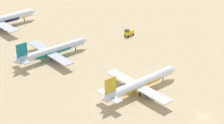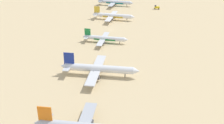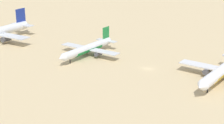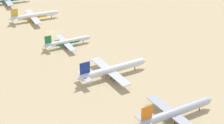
{
  "view_description": "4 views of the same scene",
  "coord_description": "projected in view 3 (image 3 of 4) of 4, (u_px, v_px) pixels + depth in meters",
  "views": [
    {
      "loc": [
        -106.71,
        -65.66,
        81.25
      ],
      "look_at": [
        -0.18,
        47.02,
        5.01
      ],
      "focal_mm": 64.96,
      "sensor_mm": 36.0,
      "label": 1
    },
    {
      "loc": [
        41.91,
        -221.72,
        81.07
      ],
      "look_at": [
        13.89,
        -71.59,
        5.76
      ],
      "focal_mm": 45.52,
      "sensor_mm": 36.0,
      "label": 2
    },
    {
      "loc": [
        111.47,
        58.48,
        45.06
      ],
      "look_at": [
        11.16,
        -8.94,
        4.13
      ],
      "focal_mm": 56.1,
      "sensor_mm": 36.0,
      "label": 3
    },
    {
      "loc": [
        -90.58,
        -264.05,
        116.1
      ],
      "look_at": [
        10.37,
        -73.21,
        5.96
      ],
      "focal_mm": 66.25,
      "sensor_mm": 36.0,
      "label": 4
    }
  ],
  "objects": [
    {
      "name": "parked_jet_3",
      "position": [
        224.0,
        70.0,
        120.47
      ],
      "size": [
        40.58,
        32.96,
        11.7
      ],
      "color": "white",
      "rests_on": "ground"
    },
    {
      "name": "ground_plane",
      "position": [
        148.0,
        69.0,
        132.98
      ],
      "size": [
        1800.0,
        1800.0,
        0.0
      ],
      "primitive_type": "plane",
      "color": "tan"
    },
    {
      "name": "parked_jet_2",
      "position": [
        88.0,
        48.0,
        146.9
      ],
      "size": [
        35.0,
        28.36,
        10.11
      ],
      "color": "silver",
      "rests_on": "ground"
    }
  ]
}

